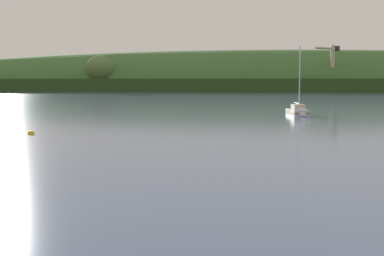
# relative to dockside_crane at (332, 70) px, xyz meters

# --- Properties ---
(far_shoreline_hill) EXTENTS (586.96, 106.37, 39.18)m
(far_shoreline_hill) POSITION_rel_dockside_crane_xyz_m (-25.22, 29.62, -8.90)
(far_shoreline_hill) COLOR #27431B
(far_shoreline_hill) RESTS_ON ground
(dockside_crane) EXTENTS (10.88, 8.68, 19.61)m
(dockside_crane) POSITION_rel_dockside_crane_xyz_m (0.00, 0.00, 0.00)
(dockside_crane) COLOR #4C4C51
(dockside_crane) RESTS_ON ground
(sailboat_near_mooring) EXTENTS (3.07, 7.78, 10.63)m
(sailboat_near_mooring) POSITION_rel_dockside_crane_xyz_m (-26.46, -155.02, -9.00)
(sailboat_near_mooring) COLOR #ADB2BC
(sailboat_near_mooring) RESTS_ON ground
(mooring_buoy_midchannel) EXTENTS (0.63, 0.63, 0.71)m
(mooring_buoy_midchannel) POSITION_rel_dockside_crane_xyz_m (-53.01, -184.01, -9.29)
(mooring_buoy_midchannel) COLOR yellow
(mooring_buoy_midchannel) RESTS_ON ground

